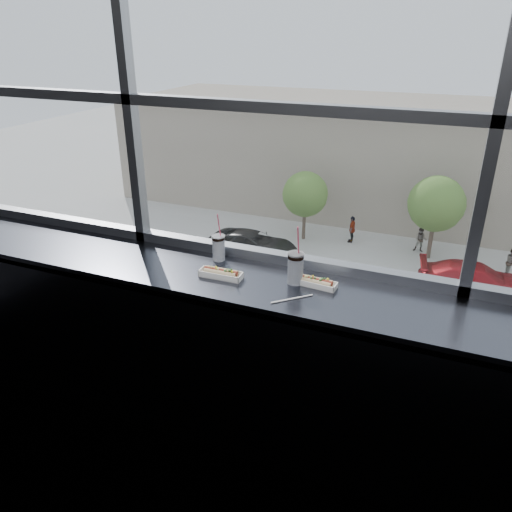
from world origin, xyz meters
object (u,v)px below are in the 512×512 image
at_px(car_near_b, 224,307).
at_px(pedestrian_b, 421,238).
at_px(pedestrian_a, 352,227).
at_px(car_near_a, 108,282).
at_px(car_far_b, 476,275).
at_px(wrapper, 214,273).
at_px(soda_cup_right, 296,267).
at_px(hotdog_tray_right, 316,282).
at_px(car_far_a, 253,241).
at_px(tree_center, 436,204).
at_px(soda_cup_left, 219,246).
at_px(hotdog_tray_left, 221,273).
at_px(loose_straw, 292,299).
at_px(tree_left, 305,194).

bearing_deg(car_near_b, pedestrian_b, -35.56).
bearing_deg(pedestrian_a, car_near_a, -38.78).
bearing_deg(car_far_b, wrapper, 165.29).
bearing_deg(soda_cup_right, hotdog_tray_right, 4.57).
bearing_deg(wrapper, car_far_a, 112.05).
bearing_deg(tree_center, car_near_a, -141.82).
xyz_separation_m(car_near_a, car_near_b, (6.75, 0.00, -0.02)).
distance_m(soda_cup_left, pedestrian_b, 30.98).
bearing_deg(hotdog_tray_left, car_far_b, 81.34).
xyz_separation_m(soda_cup_right, car_far_a, (-10.31, 24.22, -11.08)).
height_order(hotdog_tray_right, car_near_a, hotdog_tray_right).
distance_m(car_far_b, tree_center, 5.38).
xyz_separation_m(hotdog_tray_right, car_near_b, (-8.62, 16.21, -11.00)).
xyz_separation_m(car_far_b, pedestrian_b, (-3.29, 4.78, -0.20)).
xyz_separation_m(soda_cup_left, car_far_b, (3.20, 24.11, -10.98)).
relative_size(hotdog_tray_left, loose_straw, 1.06).
height_order(wrapper, car_far_a, wrapper).
distance_m(hotdog_tray_right, tree_left, 30.74).
relative_size(loose_straw, car_far_b, 0.03).
xyz_separation_m(car_far_b, tree_left, (-10.90, 4.00, 2.01)).
xyz_separation_m(wrapper, car_far_b, (3.14, 24.30, -10.90)).
height_order(car_near_a, tree_center, tree_center).
bearing_deg(tree_center, pedestrian_b, 128.11).
bearing_deg(pedestrian_b, soda_cup_right, -88.80).
bearing_deg(pedestrian_a, loose_straw, 9.94).
distance_m(soda_cup_right, wrapper, 0.48).
height_order(car_far_a, car_near_a, car_near_a).
distance_m(hotdog_tray_left, tree_left, 30.69).
distance_m(soda_cup_left, car_far_a, 28.28).
xyz_separation_m(pedestrian_a, tree_center, (5.06, -0.69, 2.47)).
height_order(car_near_a, pedestrian_a, pedestrian_a).
xyz_separation_m(car_near_b, pedestrian_a, (3.45, 12.69, 0.02)).
relative_size(soda_cup_left, tree_left, 0.06).
bearing_deg(pedestrian_a, tree_center, 82.22).
distance_m(soda_cup_right, car_near_a, 24.86).
bearing_deg(pedestrian_b, car_far_b, -55.47).
bearing_deg(pedestrian_b, tree_center, -51.89).
distance_m(car_far_b, pedestrian_a, 9.05).
height_order(hotdog_tray_left, hotdog_tray_right, hotdog_tray_left).
distance_m(hotdog_tray_left, soda_cup_left, 0.24).
relative_size(hotdog_tray_right, pedestrian_b, 0.12).
relative_size(wrapper, tree_left, 0.02).
height_order(soda_cup_left, car_near_a, soda_cup_left).
relative_size(car_far_b, tree_left, 1.46).
height_order(hotdog_tray_left, car_near_b, hotdog_tray_left).
distance_m(soda_cup_left, tree_left, 30.49).
bearing_deg(wrapper, car_near_a, 132.22).
distance_m(car_far_b, car_far_a, 12.99).
distance_m(hotdog_tray_left, loose_straw, 0.46).
relative_size(car_near_a, pedestrian_a, 2.95).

